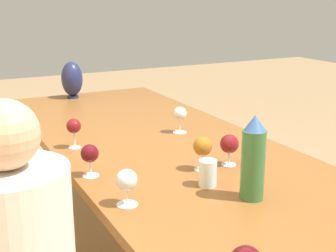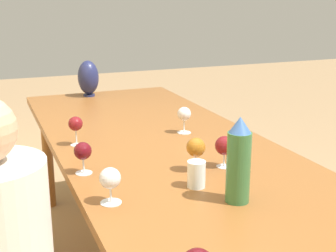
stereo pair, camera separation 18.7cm
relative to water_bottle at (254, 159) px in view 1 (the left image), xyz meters
The scene contains 10 objects.
dining_table 0.44m from the water_bottle, ahead, with size 3.17×0.98×0.77m.
water_bottle is the anchor object (origin of this frame).
water_tumbler 0.20m from the water_bottle, 26.32° to the left, with size 0.07×0.07×0.10m.
vase 1.86m from the water_bottle, ahead, with size 0.14×0.14×0.24m.
wine_glass_0 0.31m from the water_bottle, ahead, with size 0.08×0.08×0.14m.
wine_glass_3 0.62m from the water_bottle, 44.00° to the left, with size 0.07×0.07×0.13m.
wine_glass_4 0.33m from the water_bottle, 19.87° to the right, with size 0.08×0.08×0.13m.
wine_glass_5 0.43m from the water_bottle, 70.32° to the left, with size 0.07×0.07×0.13m.
wine_glass_6 0.90m from the water_bottle, 25.57° to the left, with size 0.07×0.07×0.14m.
wine_glass_7 0.82m from the water_bottle, 10.90° to the right, with size 0.07×0.07×0.13m.
Camera 1 is at (-1.57, 0.93, 1.45)m, focal length 50.00 mm.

